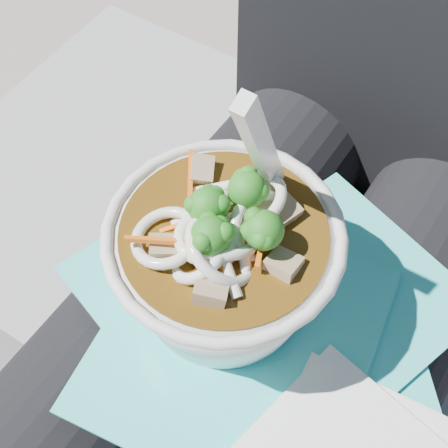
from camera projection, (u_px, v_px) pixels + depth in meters
The scene contains 5 objects.
stone_ledge at pixel (300, 352), 0.91m from camera, with size 1.00×0.50×0.48m, color gray.
lap at pixel (255, 343), 0.57m from camera, with size 0.33×0.48×0.16m.
person_body at pixel (306, 262), 0.60m from camera, with size 0.34×0.94×1.03m.
plastic_bag at pixel (267, 332), 0.49m from camera, with size 0.37×0.33×0.01m.
udon_bowl at pixel (225, 258), 0.45m from camera, with size 0.17×0.17×0.21m.
Camera 1 is at (0.10, -0.21, 1.10)m, focal length 50.00 mm.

